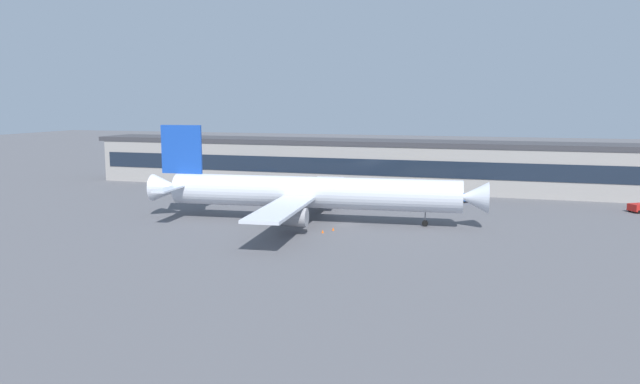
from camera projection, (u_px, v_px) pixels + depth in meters
ground_plane at (346, 225)px, 111.00m from camera, size 600.00×600.00×0.00m
terminal_building at (394, 165)px, 155.62m from camera, size 164.61×14.40×12.29m
airliner at (309, 192)px, 112.97m from camera, size 63.14×54.16×17.58m
stair_truck at (237, 184)px, 151.34m from camera, size 5.93×5.95×3.55m
baggage_tug at (465, 197)px, 135.61m from camera, size 4.10×3.69×1.85m
belt_loader at (350, 190)px, 146.30m from camera, size 2.34×6.49×1.95m
follow_me_car at (416, 194)px, 139.87m from camera, size 2.91×4.73×1.85m
traffic_cone_0 at (333, 229)px, 105.87m from camera, size 0.44×0.44×0.55m
traffic_cone_1 at (323, 231)px, 103.89m from camera, size 0.44×0.44×0.55m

